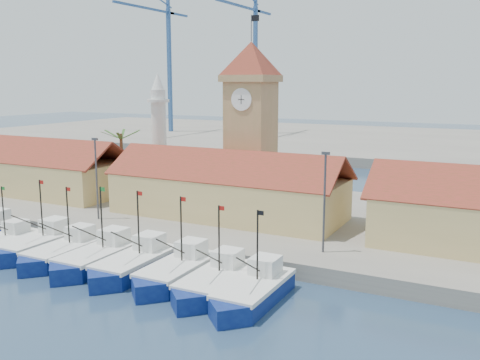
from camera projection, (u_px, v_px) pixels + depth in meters
The scene contains 18 objects.
ground at pixel (112, 286), 43.73m from camera, with size 400.00×400.00×0.00m, color #1C2E4A.
quay at pixel (243, 214), 64.62m from camera, with size 140.00×32.00×1.50m, color gray.
terminal at pixel (391, 143), 139.90m from camera, with size 240.00×80.00×2.00m, color gray.
boat_2 at pixel (36, 246), 51.87m from camera, with size 3.65×10.01×7.57m.
boat_3 at pixel (63, 253), 49.67m from camera, with size 3.53×9.66×7.31m.
boat_4 at pixel (96, 259), 47.96m from camera, with size 3.71×10.15×7.68m.
boat_5 at pixel (133, 266), 46.27m from camera, with size 3.69×10.12×7.65m.
boat_6 at pixel (176, 273), 44.46m from camera, with size 3.64×9.97×7.54m.
boat_7 at pixel (214, 284), 42.19m from camera, with size 3.53×9.66×7.31m.
boat_8 at pixel (252, 293), 40.24m from camera, with size 3.58×9.82×7.43m.
hall_left at pixel (27, 173), 74.87m from camera, with size 31.20×10.13×7.61m.
hall_center at pixel (228, 194), 60.54m from camera, with size 27.04×10.13×7.61m.
clock_tower at pixel (251, 120), 64.36m from camera, with size 5.80×5.80×22.70m.
minaret at pixel (159, 132), 73.24m from camera, with size 3.00×3.00×16.30m.
palm_tree at pixel (122, 157), 74.35m from camera, with size 5.60×5.03×8.39m.
lamp_posts at pixel (194, 184), 52.86m from camera, with size 80.70×0.25×9.03m.
crane_blue_far at pixel (166, 50), 155.66m from camera, with size 1.00×34.12×42.55m.
crane_blue_near at pixel (253, 50), 149.86m from camera, with size 1.00×32.26×42.39m.
Camera 1 is at (28.25, -32.13, 16.38)m, focal length 40.00 mm.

